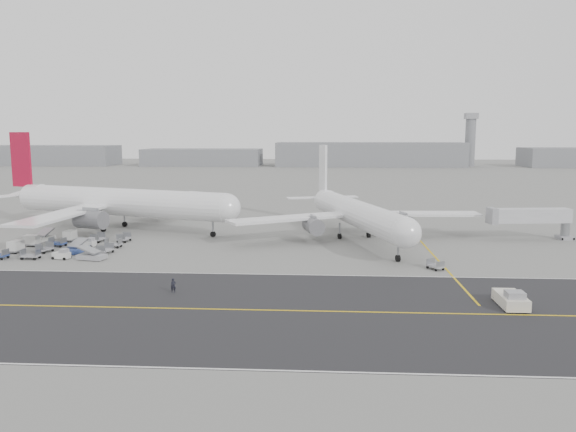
# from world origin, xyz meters

# --- Properties ---
(ground) EXTENTS (700.00, 700.00, 0.00)m
(ground) POSITION_xyz_m (0.00, 0.00, 0.00)
(ground) COLOR gray
(ground) RESTS_ON ground
(taxiway) EXTENTS (220.00, 59.00, 0.03)m
(taxiway) POSITION_xyz_m (5.02, -17.98, 0.01)
(taxiway) COLOR #28282A
(taxiway) RESTS_ON ground
(horizon_buildings) EXTENTS (520.00, 28.00, 28.00)m
(horizon_buildings) POSITION_xyz_m (30.00, 260.00, 0.00)
(horizon_buildings) COLOR gray
(horizon_buildings) RESTS_ON ground
(control_tower) EXTENTS (7.00, 7.00, 31.25)m
(control_tower) POSITION_xyz_m (100.00, 265.00, 16.25)
(control_tower) COLOR gray
(control_tower) RESTS_ON ground
(airliner_a) EXTENTS (54.78, 53.75, 19.60)m
(airliner_a) POSITION_xyz_m (-29.80, 32.77, 5.65)
(airliner_a) COLOR white
(airliner_a) RESTS_ON ground
(airliner_b) EXTENTS (46.51, 47.50, 16.83)m
(airliner_b) POSITION_xyz_m (18.20, 25.55, 4.86)
(airliner_b) COLOR white
(airliner_b) RESTS_ON ground
(pushback_tug) EXTENTS (2.66, 7.27, 2.08)m
(pushback_tug) POSITION_xyz_m (33.43, -15.04, 0.86)
(pushback_tug) COLOR silver
(pushback_tug) RESTS_ON ground
(jet_bridge) EXTENTS (15.92, 4.66, 5.95)m
(jet_bridge) POSITION_xyz_m (50.14, 26.21, 4.15)
(jet_bridge) COLOR gray
(jet_bridge) RESTS_ON ground
(gse_cluster) EXTENTS (25.50, 24.79, 2.06)m
(gse_cluster) POSITION_xyz_m (-30.59, 12.37, 0.00)
(gse_cluster) COLOR #99999E
(gse_cluster) RESTS_ON ground
(stray_dolly) EXTENTS (2.42, 2.79, 1.46)m
(stray_dolly) POSITION_xyz_m (28.40, 2.13, 0.00)
(stray_dolly) COLOR silver
(stray_dolly) RESTS_ON ground
(ground_crew_a) EXTENTS (0.76, 0.60, 1.81)m
(ground_crew_a) POSITION_xyz_m (-5.96, -11.89, 0.91)
(ground_crew_a) COLOR black
(ground_crew_a) RESTS_ON ground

